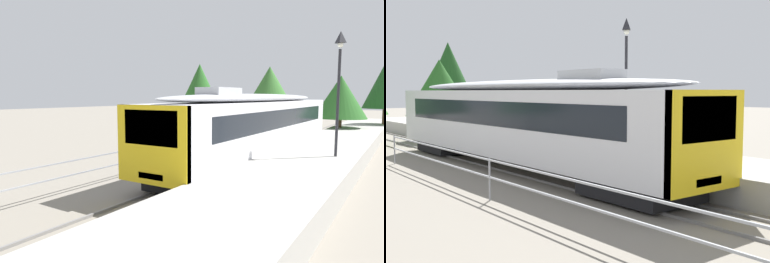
{
  "view_description": "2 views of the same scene",
  "coord_description": "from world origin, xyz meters",
  "views": [
    {
      "loc": [
        6.83,
        7.53,
        3.52
      ],
      "look_at": [
        -1.0,
        19.73,
        2.0
      ],
      "focal_mm": 31.67,
      "sensor_mm": 36.0,
      "label": 1
    },
    {
      "loc": [
        -9.73,
        8.49,
        3.2
      ],
      "look_at": [
        -1.0,
        19.73,
        2.0
      ],
      "focal_mm": 44.71,
      "sensor_mm": 36.0,
      "label": 2
    }
  ],
  "objects": [
    {
      "name": "ground_plane",
      "position": [
        -3.0,
        22.0,
        0.0
      ],
      "size": [
        160.0,
        160.0,
        0.0
      ],
      "primitive_type": "plane",
      "color": "gray"
    },
    {
      "name": "track_rails",
      "position": [
        0.0,
        22.0,
        0.03
      ],
      "size": [
        3.2,
        60.0,
        0.14
      ],
      "color": "gray",
      "rests_on": "ground"
    },
    {
      "name": "commuter_train",
      "position": [
        0.0,
        24.84,
        2.14
      ],
      "size": [
        2.82,
        18.44,
        3.74
      ],
      "color": "silver",
      "rests_on": "track_rails"
    },
    {
      "name": "station_platform",
      "position": [
        3.25,
        22.0,
        0.45
      ],
      "size": [
        3.9,
        60.0,
        0.9
      ],
      "primitive_type": "cube",
      "color": "#A8A59E",
      "rests_on": "ground"
    },
    {
      "name": "platform_lamp_mid_platform",
      "position": [
        4.24,
        23.19,
        4.62
      ],
      "size": [
        0.34,
        0.34,
        5.35
      ],
      "color": "#232328",
      "rests_on": "station_platform"
    },
    {
      "name": "tree_behind_station_far",
      "position": [
        -12.29,
        38.88,
        4.27
      ],
      "size": [
        5.07,
        5.07,
        6.95
      ],
      "color": "brown",
      "rests_on": "ground"
    },
    {
      "name": "tree_distant_left",
      "position": [
        -3.95,
        37.4,
        4.04
      ],
      "size": [
        4.99,
        4.99,
        6.2
      ],
      "color": "brown",
      "rests_on": "ground"
    },
    {
      "name": "tree_distant_centre",
      "position": [
        1.99,
        37.92,
        3.43
      ],
      "size": [
        4.23,
        4.23,
        5.21
      ],
      "color": "brown",
      "rests_on": "ground"
    }
  ]
}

